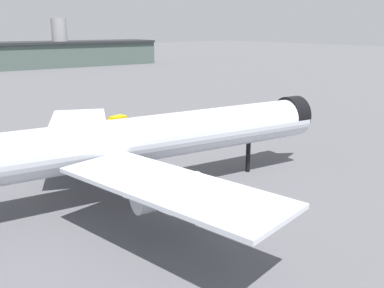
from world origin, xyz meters
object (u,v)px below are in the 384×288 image
Objects in this scene: service_truck_front at (116,123)px; baggage_tug_wing at (63,133)px; baggage_cart_trailing at (209,126)px; airliner_near_gate at (141,140)px.

service_truck_front reaches higher than baggage_tug_wing.
baggage_cart_trailing is (27.40, -14.39, 0.00)m from baggage_tug_wing.
airliner_near_gate reaches higher than baggage_tug_wing.
baggage_tug_wing is 30.95m from baggage_cart_trailing.
baggage_cart_trailing is (15.83, -13.16, -0.61)m from service_truck_front.
baggage_cart_trailing is at bearing 124.26° from service_truck_front.
airliner_near_gate is at bearing -103.95° from baggage_cart_trailing.
airliner_near_gate reaches higher than baggage_cart_trailing.
service_truck_front is 2.06× the size of baggage_cart_trailing.
baggage_cart_trailing is at bearing 102.64° from baggage_tug_wing.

